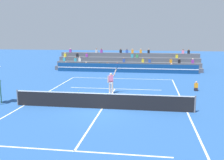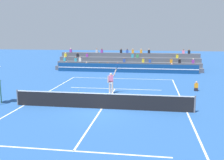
% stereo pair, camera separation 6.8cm
% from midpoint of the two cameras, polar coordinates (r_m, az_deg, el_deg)
% --- Properties ---
extents(ground_plane, '(120.00, 120.00, 0.00)m').
position_cam_midpoint_polar(ground_plane, '(17.49, -2.30, -6.27)').
color(ground_plane, '#285699').
extents(court_lines, '(11.10, 23.90, 0.01)m').
position_cam_midpoint_polar(court_lines, '(17.49, -2.30, -6.25)').
color(court_lines, white).
rests_on(court_lines, ground).
extents(tennis_net, '(12.00, 0.10, 1.10)m').
position_cam_midpoint_polar(tennis_net, '(17.35, -2.32, -4.54)').
color(tennis_net, slate).
rests_on(tennis_net, ground).
extents(sponsor_banner_wall, '(18.00, 0.26, 1.10)m').
position_cam_midpoint_polar(sponsor_banner_wall, '(33.52, 2.94, 2.59)').
color(sponsor_banner_wall, navy).
rests_on(sponsor_banner_wall, ground).
extents(bleacher_stand, '(19.52, 3.80, 2.83)m').
position_cam_midpoint_polar(bleacher_stand, '(36.62, 3.40, 3.67)').
color(bleacher_stand, '#4C515B').
rests_on(bleacher_stand, ground).
extents(ball_kid_courtside, '(0.30, 0.36, 0.84)m').
position_cam_midpoint_polar(ball_kid_courtside, '(23.90, 17.74, -1.47)').
color(ball_kid_courtside, black).
rests_on(ball_kid_courtside, ground).
extents(tennis_player, '(1.01, 0.32, 2.48)m').
position_cam_midpoint_polar(tennis_player, '(21.68, -0.26, -0.36)').
color(tennis_player, beige).
rests_on(tennis_player, ground).
extents(tennis_ball, '(0.07, 0.07, 0.07)m').
position_cam_midpoint_polar(tennis_ball, '(23.05, -7.41, -2.24)').
color(tennis_ball, '#C6DB33').
rests_on(tennis_ball, ground).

